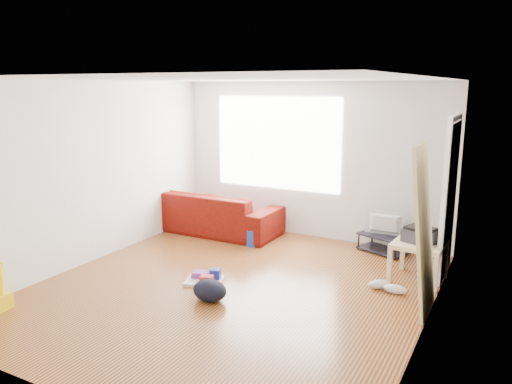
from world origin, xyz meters
The scene contains 12 objects.
room centered at (0.07, 0.15, 1.25)m, with size 4.51×5.01×2.51m.
sofa centered at (-1.57, 1.95, 0.00)m, with size 2.37×0.92×0.69m, color #390604.
tv_stand centered at (1.29, 2.22, 0.14)m, with size 0.79×0.62×0.26m.
tv centered at (1.29, 2.22, 0.43)m, with size 0.60×0.08×0.34m, color black.
side_table centered at (1.95, 1.33, 0.42)m, with size 0.66×0.66×0.50m.
printer centered at (1.95, 1.33, 0.60)m, with size 0.46×0.41×0.20m.
bucket centered at (-0.57, 1.60, 0.00)m, with size 0.26×0.26×0.26m, color #133495.
toilet_paper centered at (-0.60, 1.60, 0.19)m, with size 0.13×0.13×0.12m, color white.
cleaning_tray centered at (-0.40, 0.01, 0.05)m, with size 0.55×0.50×0.16m.
backpack centered at (-0.05, -0.42, 0.00)m, with size 0.43×0.35×0.24m, color black.
sneakers centered at (1.70, 0.79, 0.06)m, with size 0.50×0.27×0.11m.
door_panel centered at (2.13, 0.43, 0.00)m, with size 0.04×0.74×1.84m, color #A08B51.
Camera 1 is at (2.94, -4.92, 2.42)m, focal length 35.00 mm.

